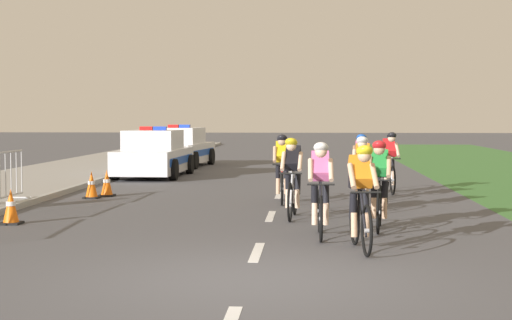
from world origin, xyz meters
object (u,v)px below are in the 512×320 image
Objects in this scene: traffic_cone_near at (107,183)px; cyclist_second at (320,188)px; traffic_cone_mid at (92,185)px; traffic_cone_far at (11,207)px; cyclist_fourth at (292,177)px; cyclist_fifth at (362,173)px; police_car_nearest at (154,155)px; crowd_barrier_rear at (0,178)px; cyclist_sixth at (282,168)px; police_car_second at (180,149)px; cyclist_seventh at (361,166)px; cyclist_lead at (361,196)px; cyclist_third at (379,184)px; cyclist_eighth at (390,162)px.

cyclist_second is at bearing -50.49° from traffic_cone_near.
cyclist_second reaches higher than traffic_cone_mid.
traffic_cone_near is at bearing 84.77° from traffic_cone_far.
cyclist_fourth is 1.78m from cyclist_fifth.
cyclist_fourth is at bearing -140.68° from cyclist_fifth.
police_car_nearest is 8.99m from crowd_barrier_rear.
cyclist_sixth is 4.56m from traffic_cone_mid.
police_car_second reaches higher than traffic_cone_mid.
police_car_nearest is at bearing 132.16° from cyclist_seventh.
traffic_cone_near is (0.06, -11.06, -0.37)m from police_car_second.
police_car_nearest is at bearing -89.99° from police_car_second.
cyclist_lead is 2.69× the size of traffic_cone_mid.
cyclist_second is 2.69× the size of traffic_cone_far.
cyclist_seventh is at bearing 15.94° from crowd_barrier_rear.
police_car_nearest is (-4.59, 9.87, -0.11)m from cyclist_fourth.
cyclist_second is 7.92m from traffic_cone_near.
cyclist_lead and cyclist_third have the same top height.
cyclist_lead reaches higher than traffic_cone_near.
cyclist_fifth is 6.77m from traffic_cone_far.
traffic_cone_mid is (-6.15, 2.18, -0.48)m from cyclist_fifth.
cyclist_lead is 14.50m from police_car_nearest.
cyclist_fifth and cyclist_eighth have the same top height.
cyclist_third is at bearing 40.90° from cyclist_second.
cyclist_third reaches higher than traffic_cone_mid.
cyclist_seventh is 9.07m from police_car_nearest.
cyclist_eighth is (1.83, 7.36, 0.00)m from cyclist_second.
cyclist_lead is at bearing -98.45° from cyclist_eighth.
cyclist_seventh and cyclist_eighth have the same top height.
cyclist_seventh reaches higher than traffic_cone_mid.
cyclist_fifth is 7.42m from crowd_barrier_rear.
police_car_second is (-5.97, 13.75, -0.11)m from cyclist_fifth.
traffic_cone_far is at bearing -95.23° from traffic_cone_near.
cyclist_second is at bearing -46.72° from traffic_cone_mid.
cyclist_lead and cyclist_eighth have the same top height.
police_car_second is at bearing 110.50° from cyclist_third.
traffic_cone_far is (-4.71, -3.73, -0.48)m from cyclist_sixth.
cyclist_third is at bearing -90.02° from cyclist_seventh.
traffic_cone_far is at bearing -167.49° from cyclist_fourth.
traffic_cone_near is (-4.26, 1.21, -0.48)m from cyclist_sixth.
cyclist_eighth is at bearing 43.40° from cyclist_sixth.
police_car_nearest reaches higher than crowd_barrier_rear.
police_car_nearest is (-5.65, 13.35, -0.11)m from cyclist_lead.
cyclist_third is at bearing -87.40° from cyclist_fifth.
police_car_second is at bearing 107.09° from cyclist_lead.
cyclist_seventh is at bearing 16.52° from cyclist_sixth.
cyclist_second and cyclist_fourth have the same top height.
crowd_barrier_rear is (-8.36, -4.09, -0.14)m from cyclist_eighth.
cyclist_second is 3.52m from cyclist_fifth.
cyclist_eighth is 12.00m from police_car_second.
cyclist_lead is 1.00× the size of cyclist_second.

